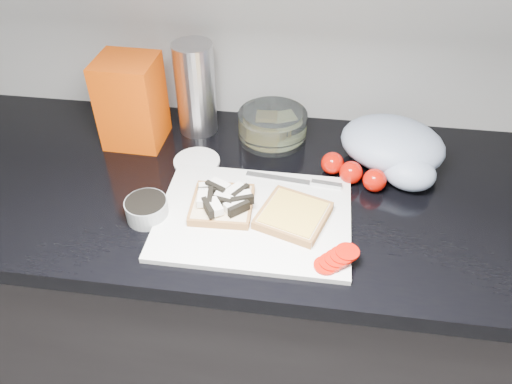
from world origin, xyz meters
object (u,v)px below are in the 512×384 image
(cutting_board, at_px, (254,217))
(bread_bag, at_px, (132,102))
(glass_bowl, at_px, (272,126))
(steel_canister, at_px, (195,89))

(cutting_board, relative_size, bread_bag, 1.84)
(glass_bowl, xyz_separation_m, steel_canister, (-0.19, 0.01, 0.08))
(glass_bowl, distance_m, steel_canister, 0.21)
(cutting_board, bearing_deg, glass_bowl, 89.28)
(bread_bag, bearing_deg, cutting_board, -35.44)
(steel_canister, bearing_deg, bread_bag, -154.93)
(cutting_board, bearing_deg, bread_bag, 142.92)
(glass_bowl, bearing_deg, cutting_board, -90.72)
(glass_bowl, xyz_separation_m, bread_bag, (-0.34, -0.05, 0.07))
(bread_bag, bearing_deg, steel_canister, 26.71)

